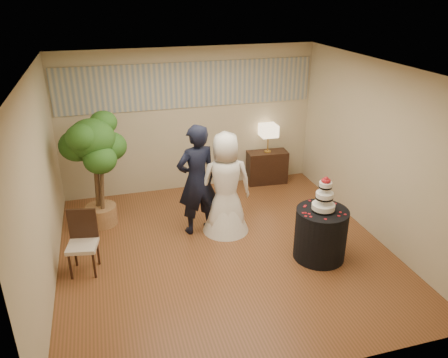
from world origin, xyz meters
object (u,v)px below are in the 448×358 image
object	(u,v)px
groom	(197,180)
cake_table	(320,234)
ficus_tree	(96,171)
table_lamp	(268,138)
bride	(226,184)
console	(267,167)
side_chair	(82,244)
wedding_cake	(325,194)

from	to	relation	value
groom	cake_table	world-z (taller)	groom
groom	ficus_tree	distance (m)	1.70
table_lamp	bride	bearing A→B (deg)	-129.72
table_lamp	ficus_tree	xyz separation A→B (m)	(-3.39, -0.86, 0.02)
console	table_lamp	distance (m)	0.63
groom	bride	bearing A→B (deg)	152.67
groom	bride	distance (m)	0.47
cake_table	bride	bearing A→B (deg)	134.67
bride	side_chair	xyz separation A→B (m)	(-2.28, -0.58, -0.40)
bride	side_chair	size ratio (longest dim) A/B	1.87
ficus_tree	side_chair	xyz separation A→B (m)	(-0.27, -1.37, -0.53)
groom	ficus_tree	bearing A→B (deg)	-36.93
cake_table	console	size ratio (longest dim) A/B	0.98
groom	wedding_cake	bearing A→B (deg)	128.11
wedding_cake	side_chair	world-z (taller)	wedding_cake
wedding_cake	side_chair	bearing A→B (deg)	170.38
ficus_tree	groom	bearing A→B (deg)	-23.52
ficus_tree	side_chair	distance (m)	1.49
cake_table	wedding_cake	xyz separation A→B (m)	(0.00, 0.00, 0.67)
bride	table_lamp	distance (m)	2.15
bride	ficus_tree	distance (m)	2.17
bride	ficus_tree	xyz separation A→B (m)	(-2.01, 0.79, 0.13)
cake_table	wedding_cake	size ratio (longest dim) A/B	1.49
groom	table_lamp	world-z (taller)	groom
bride	side_chair	world-z (taller)	bride
bride	wedding_cake	distance (m)	1.64
cake_table	groom	bearing A→B (deg)	141.52
ficus_tree	cake_table	bearing A→B (deg)	-31.69
table_lamp	wedding_cake	bearing A→B (deg)	-94.60
table_lamp	side_chair	xyz separation A→B (m)	(-3.66, -2.23, -0.51)
groom	table_lamp	size ratio (longest dim) A/B	3.22
ficus_tree	side_chair	world-z (taller)	ficus_tree
wedding_cake	console	distance (m)	2.92
wedding_cake	ficus_tree	world-z (taller)	ficus_tree
wedding_cake	console	world-z (taller)	wedding_cake
bride	side_chair	distance (m)	2.39
wedding_cake	table_lamp	distance (m)	2.82
console	side_chair	bearing A→B (deg)	-144.64
groom	bride	xyz separation A→B (m)	(0.45, -0.11, -0.07)
cake_table	table_lamp	xyz separation A→B (m)	(0.23, 2.81, 0.57)
ficus_tree	bride	bearing A→B (deg)	-21.45
wedding_cake	side_chair	distance (m)	3.53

